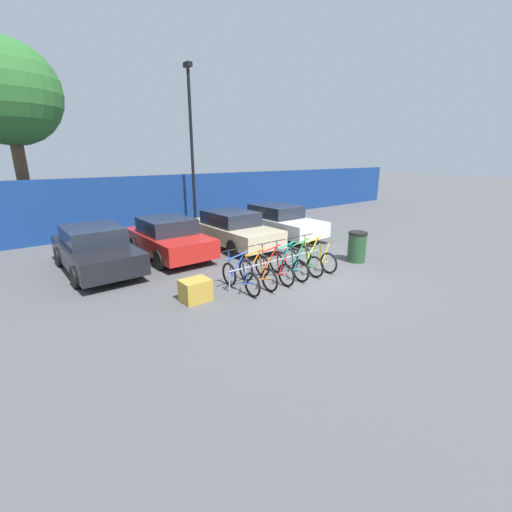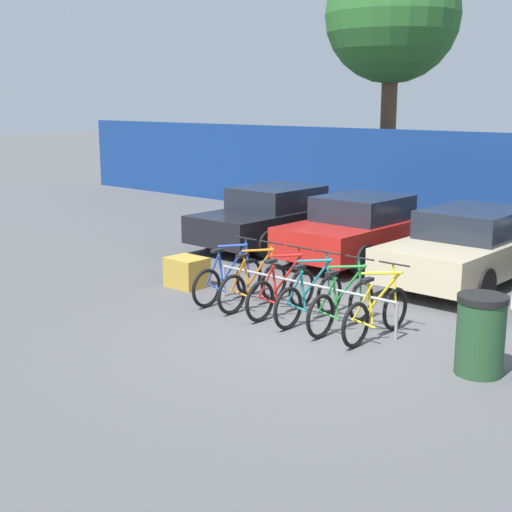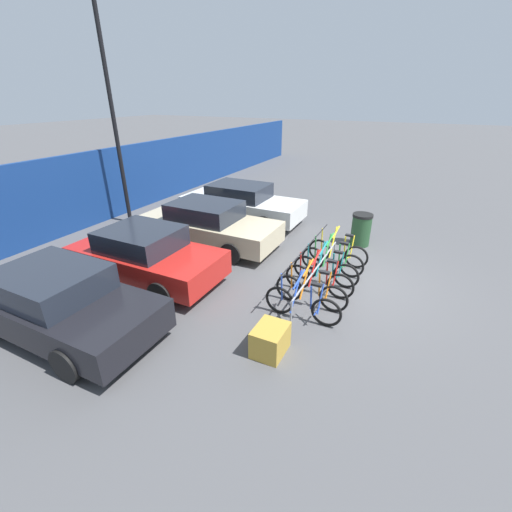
# 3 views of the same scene
# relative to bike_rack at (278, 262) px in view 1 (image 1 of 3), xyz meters

# --- Properties ---
(ground_plane) EXTENTS (120.00, 120.00, 0.00)m
(ground_plane) POSITION_rel_bike_rack_xyz_m (0.70, -0.68, -0.48)
(ground_plane) COLOR #4C4C4F
(hoarding_wall) EXTENTS (36.00, 0.16, 2.60)m
(hoarding_wall) POSITION_rel_bike_rack_xyz_m (0.70, 8.82, 0.82)
(hoarding_wall) COLOR navy
(hoarding_wall) RESTS_ON ground
(bike_rack) EXTENTS (3.52, 0.04, 0.57)m
(bike_rack) POSITION_rel_bike_rack_xyz_m (0.00, 0.00, 0.00)
(bike_rack) COLOR gray
(bike_rack) RESTS_ON ground
(bicycle_blue) EXTENTS (0.68, 1.71, 1.05)m
(bicycle_blue) POSITION_rel_bike_rack_xyz_m (-1.49, -0.15, -0.11)
(bicycle_blue) COLOR black
(bicycle_blue) RESTS_ON ground
(bicycle_orange) EXTENTS (0.68, 1.71, 1.05)m
(bicycle_orange) POSITION_rel_bike_rack_xyz_m (-0.90, -0.15, -0.11)
(bicycle_orange) COLOR black
(bicycle_orange) RESTS_ON ground
(bicycle_red) EXTENTS (0.68, 1.71, 1.05)m
(bicycle_red) POSITION_rel_bike_rack_xyz_m (-0.30, -0.15, -0.11)
(bicycle_red) COLOR black
(bicycle_red) RESTS_ON ground
(bicycle_teal) EXTENTS (0.68, 1.71, 1.05)m
(bicycle_teal) POSITION_rel_bike_rack_xyz_m (0.27, -0.15, -0.11)
(bicycle_teal) COLOR black
(bicycle_teal) RESTS_ON ground
(bicycle_green) EXTENTS (0.68, 1.71, 1.05)m
(bicycle_green) POSITION_rel_bike_rack_xyz_m (0.88, -0.15, -0.11)
(bicycle_green) COLOR black
(bicycle_green) RESTS_ON ground
(bicycle_yellow) EXTENTS (0.68, 1.71, 1.05)m
(bicycle_yellow) POSITION_rel_bike_rack_xyz_m (1.49, -0.15, -0.11)
(bicycle_yellow) COLOR black
(bicycle_yellow) RESTS_ON ground
(car_black) EXTENTS (1.91, 4.27, 1.40)m
(car_black) POSITION_rel_bike_rack_xyz_m (-4.03, 4.06, 0.21)
(car_black) COLOR black
(car_black) RESTS_ON ground
(car_red) EXTENTS (1.91, 3.94, 1.40)m
(car_red) POSITION_rel_bike_rack_xyz_m (-1.59, 4.04, 0.21)
(car_red) COLOR red
(car_red) RESTS_ON ground
(car_beige) EXTENTS (1.91, 4.46, 1.40)m
(car_beige) POSITION_rel_bike_rack_xyz_m (1.03, 3.89, 0.21)
(car_beige) COLOR #C1B28E
(car_beige) RESTS_ON ground
(car_white) EXTENTS (1.91, 4.58, 1.40)m
(car_white) POSITION_rel_bike_rack_xyz_m (3.59, 4.08, 0.21)
(car_white) COLOR silver
(car_white) RESTS_ON ground
(lamp_post) EXTENTS (0.24, 0.44, 7.42)m
(lamp_post) POSITION_rel_bike_rack_xyz_m (1.55, 7.82, 3.59)
(lamp_post) COLOR black
(lamp_post) RESTS_ON ground
(trash_bin) EXTENTS (0.63, 0.63, 1.03)m
(trash_bin) POSITION_rel_bike_rack_xyz_m (3.20, -0.45, 0.03)
(trash_bin) COLOR #234728
(trash_bin) RESTS_ON ground
(cargo_crate) EXTENTS (0.70, 0.56, 0.55)m
(cargo_crate) POSITION_rel_bike_rack_xyz_m (-2.74, 0.03, -0.21)
(cargo_crate) COLOR #B28C33
(cargo_crate) RESTS_ON ground
(tree_behind_hoarding) EXTENTS (4.04, 4.04, 7.91)m
(tree_behind_hoarding) POSITION_rel_bike_rack_xyz_m (-5.03, 10.63, 5.35)
(tree_behind_hoarding) COLOR brown
(tree_behind_hoarding) RESTS_ON ground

